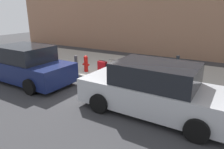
{
  "coord_description": "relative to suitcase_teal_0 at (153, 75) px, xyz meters",
  "views": [
    {
      "loc": [
        -5.82,
        7.52,
        3.19
      ],
      "look_at": [
        -1.86,
        0.62,
        0.68
      ],
      "focal_mm": 33.08,
      "sensor_mm": 36.0,
      "label": 1
    }
  ],
  "objects": [
    {
      "name": "suitcase_teal_0",
      "position": [
        0.0,
        0.0,
        0.0
      ],
      "size": [
        0.38,
        0.26,
        0.77
      ],
      "color": "#0F606B",
      "rests_on": "sidewalk_curb"
    },
    {
      "name": "ground_plane",
      "position": [
        3.12,
        0.71,
        -0.5
      ],
      "size": [
        40.0,
        40.0,
        0.0
      ],
      "primitive_type": "plane",
      "color": "#333335"
    },
    {
      "name": "suitcase_red_5",
      "position": [
        2.5,
        0.11,
        -0.02
      ],
      "size": [
        0.47,
        0.22,
        0.73
      ],
      "color": "red",
      "rests_on": "sidewalk_curb"
    },
    {
      "name": "parking_meter",
      "position": [
        -0.96,
        -0.17,
        0.47
      ],
      "size": [
        0.12,
        0.09,
        1.27
      ],
      "color": "slate",
      "rests_on": "sidewalk_curb"
    },
    {
      "name": "bollard_post",
      "position": [
        4.03,
        0.23,
        0.05
      ],
      "size": [
        0.16,
        0.16,
        0.8
      ],
      "primitive_type": "cylinder",
      "color": "#333338",
      "rests_on": "sidewalk_curb"
    },
    {
      "name": "parked_car_navy_1",
      "position": [
        5.17,
        2.34,
        0.28
      ],
      "size": [
        4.56,
        2.2,
        1.67
      ],
      "color": "#141E4C",
      "rests_on": "ground_plane"
    },
    {
      "name": "suitcase_olive_1",
      "position": [
        0.51,
        0.06,
        -0.05
      ],
      "size": [
        0.47,
        0.29,
        0.66
      ],
      "color": "#59601E",
      "rests_on": "sidewalk_curb"
    },
    {
      "name": "parked_car_silver_0",
      "position": [
        -0.86,
        2.34,
        0.27
      ],
      "size": [
        4.84,
        2.19,
        1.64
      ],
      "color": "#B2B5BA",
      "rests_on": "ground_plane"
    },
    {
      "name": "suitcase_navy_4",
      "position": [
        1.97,
        0.05,
        -0.05
      ],
      "size": [
        0.4,
        0.23,
        0.81
      ],
      "color": "navy",
      "rests_on": "sidewalk_curb"
    },
    {
      "name": "sidewalk_curb",
      "position": [
        3.12,
        -1.79,
        -0.43
      ],
      "size": [
        18.0,
        5.0,
        0.14
      ],
      "primitive_type": "cube",
      "color": "#9E9B93",
      "rests_on": "ground_plane"
    },
    {
      "name": "suitcase_maroon_2",
      "position": [
        1.02,
        0.05,
        -0.01
      ],
      "size": [
        0.38,
        0.24,
        0.9
      ],
      "color": "maroon",
      "rests_on": "sidewalk_curb"
    },
    {
      "name": "suitcase_black_3",
      "position": [
        1.49,
        0.13,
        -0.09
      ],
      "size": [
        0.36,
        0.22,
        0.76
      ],
      "color": "black",
      "rests_on": "sidewalk_curb"
    },
    {
      "name": "fire_hydrant",
      "position": [
        3.51,
        0.08,
        0.08
      ],
      "size": [
        0.39,
        0.21,
        0.84
      ],
      "color": "red",
      "rests_on": "sidewalk_curb"
    }
  ]
}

